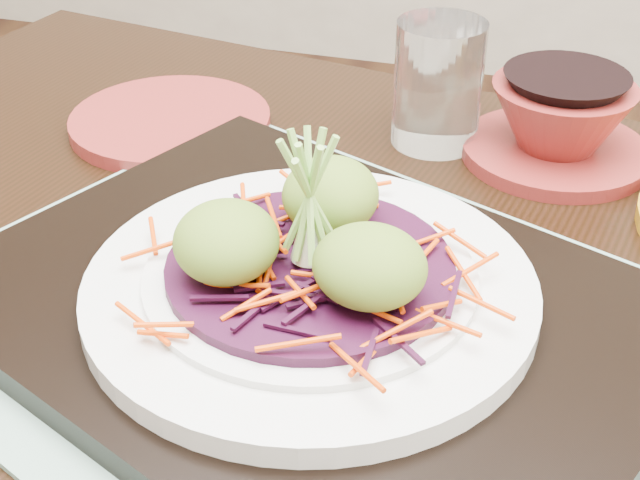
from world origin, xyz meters
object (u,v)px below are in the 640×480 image
(serving_tray, at_px, (310,310))
(terracotta_side_plate, at_px, (170,121))
(white_plate, at_px, (310,286))
(dining_table, at_px, (356,423))
(terracotta_bowl_set, at_px, (559,126))
(water_glass, at_px, (438,84))

(serving_tray, xyz_separation_m, terracotta_side_plate, (-0.20, 0.23, -0.01))
(terracotta_side_plate, bearing_deg, white_plate, -48.80)
(dining_table, bearing_deg, white_plate, -136.85)
(dining_table, relative_size, terracotta_bowl_set, 7.78)
(terracotta_bowl_set, bearing_deg, water_glass, 179.54)
(serving_tray, distance_m, white_plate, 0.02)
(dining_table, height_order, terracotta_side_plate, terracotta_side_plate)
(serving_tray, height_order, terracotta_bowl_set, terracotta_bowl_set)
(dining_table, distance_m, serving_tray, 0.11)
(serving_tray, bearing_deg, dining_table, 55.90)
(serving_tray, xyz_separation_m, water_glass, (0.03, 0.27, 0.04))
(serving_tray, relative_size, water_glass, 4.00)
(white_plate, height_order, terracotta_bowl_set, terracotta_bowl_set)
(dining_table, distance_m, terracotta_bowl_set, 0.30)
(serving_tray, height_order, terracotta_side_plate, serving_tray)
(white_plate, xyz_separation_m, terracotta_bowl_set, (0.13, 0.27, -0.00))
(serving_tray, distance_m, terracotta_side_plate, 0.30)
(white_plate, height_order, water_glass, water_glass)
(white_plate, xyz_separation_m, water_glass, (0.03, 0.27, 0.02))
(white_plate, xyz_separation_m, terracotta_side_plate, (-0.20, 0.23, -0.03))
(white_plate, distance_m, water_glass, 0.27)
(terracotta_side_plate, height_order, terracotta_bowl_set, terracotta_bowl_set)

